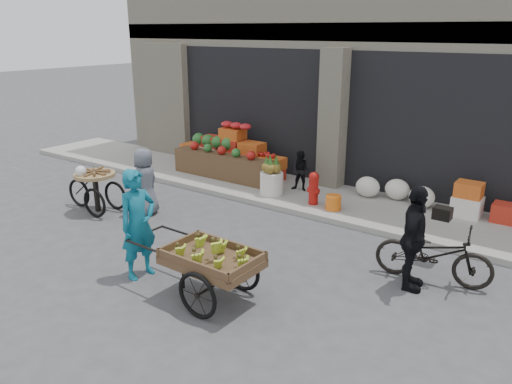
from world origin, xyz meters
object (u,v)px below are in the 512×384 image
Objects in this scene: bicycle at (434,254)px; fire_hydrant at (314,187)px; banana_cart at (209,255)px; vendor_grey at (145,182)px; pineapple_bin at (272,183)px; cyclist at (414,239)px; vendor_woman at (138,224)px; tricycle_cart at (95,185)px; orange_bucket at (333,202)px; seated_person at (301,171)px.

fire_hydrant is at bearing 50.52° from bicycle.
banana_cart is 1.61× the size of vendor_grey.
banana_cart reaches higher than pineapple_bin.
cyclist is at bearing -36.92° from fire_hydrant.
cyclist is at bearing 143.65° from bicycle.
fire_hydrant is 3.50m from vendor_grey.
pineapple_bin is 4.28m from vendor_woman.
banana_cart is at bearing 125.04° from bicycle.
bicycle is at bearing 4.60° from tricycle_cart.
orange_bucket is at bearing -3.58° from pineapple_bin.
orange_bucket is 4.95m from tricycle_cart.
cyclist is (3.53, 2.05, -0.07)m from vendor_woman.
fire_hydrant is 0.55m from orange_bucket.
banana_cart reaches higher than fire_hydrant.
tricycle_cart is at bearing 163.33° from banana_cart.
orange_bucket is 3.17m from cyclist.
tricycle_cart is at bearing -140.96° from seated_person.
tricycle_cart is 1.11m from vendor_grey.
tricycle_cart is at bearing -71.89° from vendor_grey.
vendor_grey reaches higher than pineapple_bin.
vendor_grey is 5.73m from bicycle.
fire_hydrant is 0.45× the size of cyclist.
pineapple_bin is at bearing 51.22° from cyclist.
banana_cart is (1.35, -4.75, 0.10)m from seated_person.
fire_hydrant is 3.56m from cyclist.
vendor_woman is 3.30m from tricycle_cart.
orange_bucket is at bearing -5.71° from fire_hydrant.
cyclist reaches higher than seated_person.
seated_person reaches higher than tricycle_cart.
bicycle is at bearing -42.51° from seated_person.
pineapple_bin is 4.50m from bicycle.
orange_bucket is at bearing -40.26° from seated_person.
vendor_grey reaches higher than seated_person.
cyclist is (3.54, -2.78, 0.21)m from seated_person.
tricycle_cart is at bearing 88.83° from bicycle.
cyclist is (5.50, 0.13, 0.09)m from vendor_grey.
seated_person is (-0.70, 0.65, 0.08)m from fire_hydrant.
tricycle_cart is 6.76m from bicycle.
bicycle reaches higher than orange_bucket.
pineapple_bin is 0.33× the size of cyclist.
cyclist reaches higher than fire_hydrant.
cyclist reaches higher than orange_bucket.
orange_bucket is 1.42m from seated_person.
banana_cart is at bearing -67.16° from pineapple_bin.
bicycle is at bearing -29.69° from fire_hydrant.
pineapple_bin is at bearing -133.69° from seated_person.
banana_cart is at bearing -84.15° from seated_person.
seated_person is 0.54× the size of bicycle.
seated_person is at bearing 149.74° from orange_bucket.
bicycle is (3.04, -1.73, -0.05)m from fire_hydrant.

